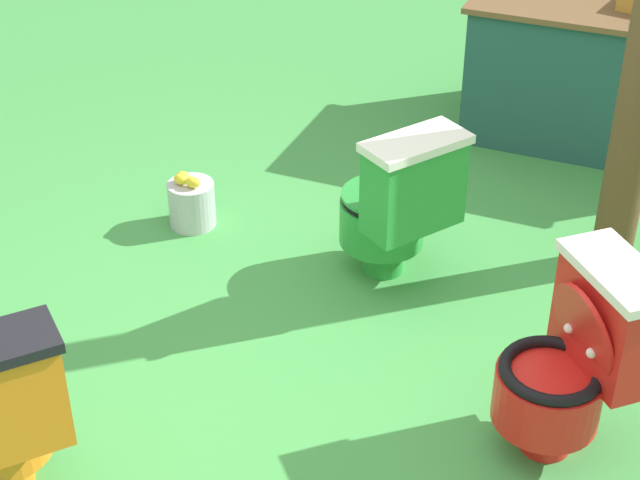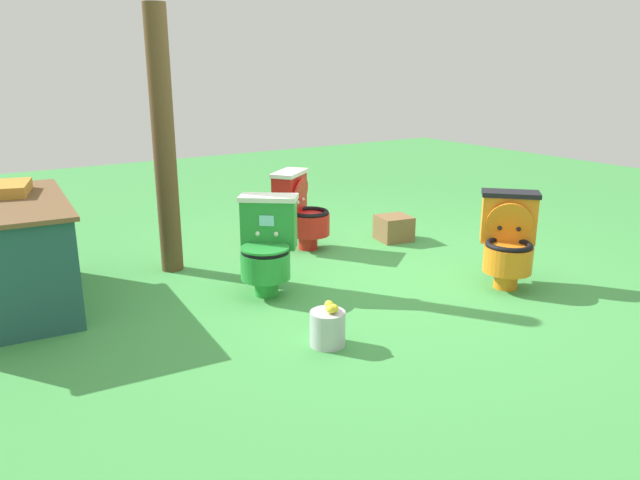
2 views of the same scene
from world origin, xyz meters
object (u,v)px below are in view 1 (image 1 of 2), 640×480
Objects in this scene: toilet_green at (396,205)px; lemon_bucket at (192,203)px; toilet_red at (576,359)px; vendor_table at (611,69)px.

toilet_green reaches higher than lemon_bucket.
toilet_red is 0.48× the size of vendor_table.
toilet_red is at bearing -26.81° from lemon_bucket.
toilet_red is 2.63× the size of lemon_bucket.
vendor_table is 5.52× the size of lemon_bucket.
toilet_red is at bearing -88.08° from vendor_table.
toilet_red and toilet_green have the same top height.
vendor_table reaches higher than lemon_bucket.
toilet_green is at bearing -114.11° from vendor_table.
toilet_green is 1.84m from vendor_table.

